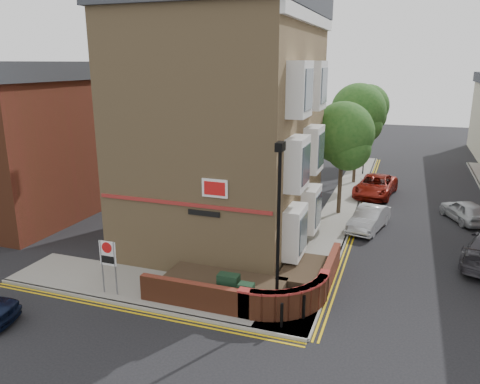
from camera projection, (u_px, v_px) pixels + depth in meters
name	position (u px, v px, depth m)	size (l,w,h in m)	color
ground	(223.00, 325.00, 16.49)	(120.00, 120.00, 0.00)	black
pavement_corner	(157.00, 289.00, 18.97)	(13.00, 3.00, 0.12)	gray
pavement_main	(343.00, 204.00, 30.34)	(2.00, 32.00, 0.12)	gray
kerb_side	(137.00, 307.00, 17.60)	(13.00, 0.15, 0.12)	gray
kerb_main_near	(358.00, 206.00, 30.02)	(0.15, 32.00, 0.12)	gray
yellow_lines_side	(134.00, 311.00, 17.39)	(13.00, 0.28, 0.01)	gold
yellow_lines_main	(362.00, 207.00, 29.95)	(0.28, 32.00, 0.01)	gold
corner_building	(228.00, 120.00, 23.00)	(8.95, 10.40, 13.60)	#987B51
garden_wall	(246.00, 293.00, 18.76)	(6.80, 6.00, 1.20)	brown
lamppost	(278.00, 230.00, 16.16)	(0.25, 0.50, 6.30)	black
utility_cabinet_large	(229.00, 289.00, 17.57)	(0.80, 0.45, 1.20)	#16321D
utility_cabinet_small	(246.00, 297.00, 17.05)	(0.55, 0.40, 1.10)	#16321D
bollard_near	(282.00, 315.00, 16.05)	(0.11, 0.11, 0.90)	black
bollard_far	(304.00, 307.00, 16.58)	(0.11, 0.11, 0.90)	black
zone_sign	(108.00, 258.00, 18.12)	(0.72, 0.07, 2.20)	slate
side_building	(35.00, 140.00, 27.39)	(6.40, 10.40, 9.00)	brown
tree_near	(343.00, 138.00, 27.33)	(3.64, 3.65, 6.70)	#382B1E
tree_mid	(358.00, 115.00, 34.46)	(4.03, 4.03, 7.42)	#382B1E
tree_far	(367.00, 109.00, 41.79)	(3.81, 3.81, 7.00)	#382B1E
traffic_light_assembly	(365.00, 142.00, 37.65)	(0.20, 0.16, 4.20)	black
silver_car_near	(369.00, 219.00, 25.75)	(1.36, 3.90, 1.29)	#BABDC3
red_car_main	(375.00, 186.00, 32.35)	(2.35, 5.09, 1.42)	maroon
silver_car_far	(465.00, 211.00, 27.09)	(1.52, 3.78, 1.29)	#ACB0B4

